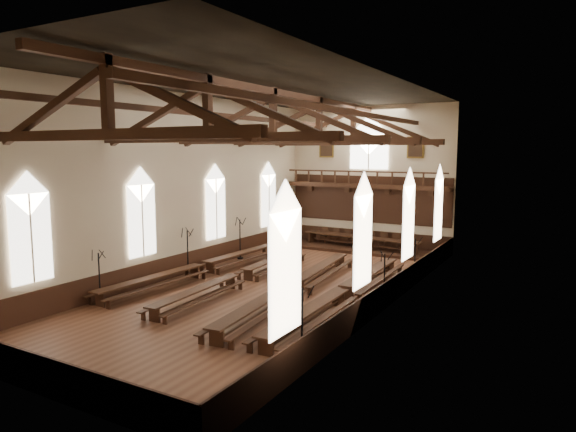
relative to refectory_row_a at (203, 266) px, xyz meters
name	(u,v)px	position (x,y,z in m)	size (l,w,h in m)	color
ground	(274,288)	(4.81, -0.33, -0.53)	(26.00, 26.00, 0.00)	brown
room_walls	(273,159)	(4.81, -0.33, 5.93)	(26.00, 26.00, 26.00)	beige
wainscot_band	(274,277)	(4.81, -0.33, 0.07)	(12.00, 26.00, 1.20)	#351A0F
side_windows	(273,215)	(4.81, -0.33, 3.21)	(11.85, 19.80, 4.50)	silver
end_window	(369,146)	(4.81, 12.57, 6.69)	(2.80, 0.12, 3.80)	white
minstrels_gallery	(367,193)	(4.81, 12.33, 3.37)	(11.80, 1.24, 3.70)	#392012
portraits	(369,147)	(4.81, 12.57, 6.57)	(7.75, 0.09, 1.45)	brown
roof_trusses	(273,123)	(4.81, -0.33, 7.68)	(11.70, 25.70, 2.80)	#392012
refectory_row_a	(203,266)	(0.00, 0.00, 0.00)	(1.77, 14.25, 0.73)	#392012
refectory_row_b	(239,275)	(2.85, -0.55, -0.04)	(1.76, 13.76, 0.67)	#392012
refectory_row_c	(293,285)	(6.37, -1.10, 0.01)	(2.20, 14.49, 0.75)	#392012
refectory_row_d	(343,292)	(8.86, -0.92, 0.01)	(1.69, 14.40, 0.75)	#392012
dais	(360,249)	(4.86, 11.07, -0.43)	(11.40, 2.91, 0.19)	#351A0F
high_table	(360,238)	(4.86, 11.07, 0.35)	(8.67, 1.99, 0.81)	#392012
high_chairs	(364,237)	(4.86, 11.91, 0.26)	(6.82, 0.53, 1.10)	#392012
candelabrum_left_near	(100,287)	(-0.74, -6.38, 0.22)	(0.73, 0.72, 2.46)	black
candelabrum_left_mid	(188,261)	(-0.74, -0.36, 0.28)	(0.72, 0.82, 2.67)	black
candelabrum_left_far	(240,246)	(-0.74, 4.65, 0.29)	(0.78, 0.81, 2.69)	black
candelabrum_right_near	(302,339)	(10.36, -7.65, 0.27)	(0.80, 0.74, 2.65)	black
candelabrum_right_mid	(384,286)	(10.36, 0.32, 0.19)	(0.69, 0.70, 2.36)	black
candelabrum_right_far	(415,265)	(10.36, 5.26, 0.17)	(0.67, 0.70, 2.32)	black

